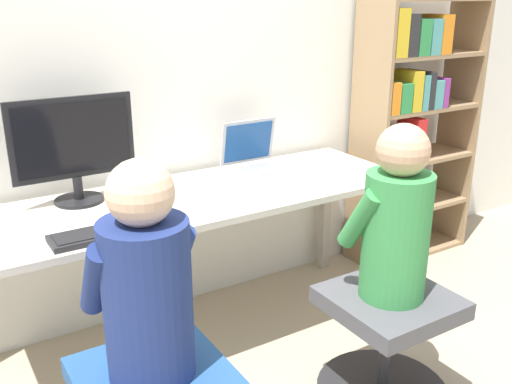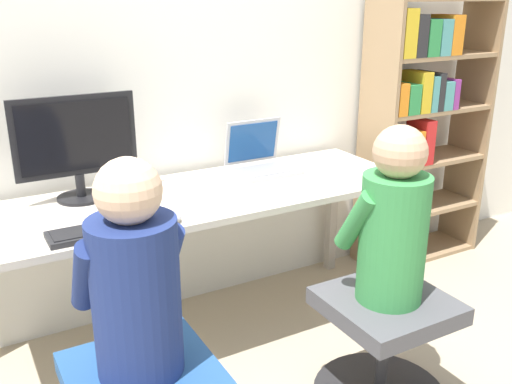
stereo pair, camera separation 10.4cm
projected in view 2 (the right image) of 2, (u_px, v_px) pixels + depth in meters
ground_plane at (235, 371)px, 2.54m from camera, size 14.00×14.00×0.00m
wall_back at (161, 58)px, 2.71m from camera, size 10.00×0.05×2.60m
desk at (199, 208)px, 2.59m from camera, size 2.03×0.66×0.74m
desktop_monitor at (76, 146)px, 2.42m from camera, size 0.52×0.21×0.45m
laptop at (261, 161)px, 2.87m from camera, size 0.31×0.28×0.25m
keyboard at (104, 230)px, 2.14m from camera, size 0.41×0.14×0.03m
computer_mouse_by_keyboard at (172, 216)px, 2.25m from camera, size 0.06×0.11×0.04m
office_chair_right at (383, 345)px, 2.28m from camera, size 0.54×0.54×0.48m
person_at_monitor at (135, 280)px, 1.69m from camera, size 0.33×0.31×0.69m
person_at_laptop at (393, 223)px, 2.11m from camera, size 0.31×0.30×0.68m
bookshelf at (416, 131)px, 3.36m from camera, size 0.80×0.30×1.57m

